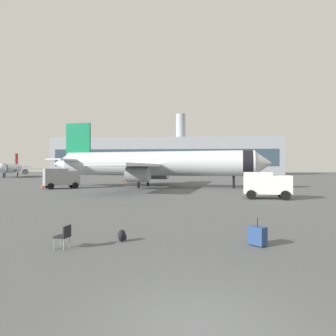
{
  "coord_description": "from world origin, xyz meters",
  "views": [
    {
      "loc": [
        -0.25,
        -5.49,
        3.03
      ],
      "look_at": [
        -1.91,
        24.0,
        3.0
      ],
      "focal_mm": 31.07,
      "sensor_mm": 36.0,
      "label": 1
    }
  ],
  "objects_px": {
    "cargo_van": "(266,184)",
    "rolling_suitcase": "(257,236)",
    "safety_cone_near": "(123,181)",
    "traveller_backpack": "(122,236)",
    "safety_cone_mid": "(43,186)",
    "airplane_at_gate": "(154,164)",
    "service_truck": "(61,178)",
    "airplane_taxiing": "(10,168)",
    "gate_chair": "(64,235)"
  },
  "relations": [
    {
      "from": "airplane_taxiing",
      "to": "traveller_backpack",
      "type": "relative_size",
      "value": 56.16
    },
    {
      "from": "airplane_taxiing",
      "to": "rolling_suitcase",
      "type": "height_order",
      "value": "airplane_taxiing"
    },
    {
      "from": "airplane_taxiing",
      "to": "airplane_at_gate",
      "type": "bearing_deg",
      "value": -41.61
    },
    {
      "from": "safety_cone_mid",
      "to": "rolling_suitcase",
      "type": "xyz_separation_m",
      "value": [
        24.13,
        -31.02,
        0.07
      ]
    },
    {
      "from": "service_truck",
      "to": "rolling_suitcase",
      "type": "xyz_separation_m",
      "value": [
        20.74,
        -29.8,
        -1.22
      ]
    },
    {
      "from": "safety_cone_mid",
      "to": "safety_cone_near",
      "type": "bearing_deg",
      "value": 53.28
    },
    {
      "from": "airplane_at_gate",
      "to": "cargo_van",
      "type": "xyz_separation_m",
      "value": [
        12.76,
        -16.66,
        -2.21
      ]
    },
    {
      "from": "rolling_suitcase",
      "to": "gate_chair",
      "type": "distance_m",
      "value": 7.39
    },
    {
      "from": "airplane_taxiing",
      "to": "service_truck",
      "type": "distance_m",
      "value": 63.66
    },
    {
      "from": "airplane_at_gate",
      "to": "rolling_suitcase",
      "type": "xyz_separation_m",
      "value": [
        7.6,
        -34.08,
        -3.27
      ]
    },
    {
      "from": "safety_cone_near",
      "to": "traveller_backpack",
      "type": "xyz_separation_m",
      "value": [
        9.17,
        -43.49,
        -0.15
      ]
    },
    {
      "from": "safety_cone_near",
      "to": "traveller_backpack",
      "type": "relative_size",
      "value": 1.6
    },
    {
      "from": "airplane_taxiing",
      "to": "safety_cone_near",
      "type": "distance_m",
      "value": 57.93
    },
    {
      "from": "safety_cone_mid",
      "to": "rolling_suitcase",
      "type": "relative_size",
      "value": 0.6
    },
    {
      "from": "cargo_van",
      "to": "safety_cone_near",
      "type": "bearing_deg",
      "value": 126.73
    },
    {
      "from": "airplane_at_gate",
      "to": "safety_cone_mid",
      "type": "xyz_separation_m",
      "value": [
        -16.53,
        -3.06,
        -3.33
      ]
    },
    {
      "from": "safety_cone_near",
      "to": "traveller_backpack",
      "type": "height_order",
      "value": "safety_cone_near"
    },
    {
      "from": "service_truck",
      "to": "cargo_van",
      "type": "distance_m",
      "value": 28.71
    },
    {
      "from": "cargo_van",
      "to": "safety_cone_mid",
      "type": "relative_size",
      "value": 7.08
    },
    {
      "from": "rolling_suitcase",
      "to": "traveller_backpack",
      "type": "distance_m",
      "value": 5.41
    },
    {
      "from": "traveller_backpack",
      "to": "gate_chair",
      "type": "bearing_deg",
      "value": -149.46
    },
    {
      "from": "airplane_at_gate",
      "to": "safety_cone_mid",
      "type": "distance_m",
      "value": 17.13
    },
    {
      "from": "service_truck",
      "to": "traveller_backpack",
      "type": "xyz_separation_m",
      "value": [
        15.35,
        -29.45,
        -1.37
      ]
    },
    {
      "from": "cargo_van",
      "to": "safety_cone_near",
      "type": "relative_size",
      "value": 6.09
    },
    {
      "from": "airplane_at_gate",
      "to": "gate_chair",
      "type": "relative_size",
      "value": 41.46
    },
    {
      "from": "airplane_taxiing",
      "to": "cargo_van",
      "type": "xyz_separation_m",
      "value": [
        64.73,
        -62.81,
        -1.4
      ]
    },
    {
      "from": "traveller_backpack",
      "to": "gate_chair",
      "type": "relative_size",
      "value": 0.56
    },
    {
      "from": "airplane_at_gate",
      "to": "gate_chair",
      "type": "bearing_deg",
      "value": -89.58
    },
    {
      "from": "rolling_suitcase",
      "to": "safety_cone_near",
      "type": "bearing_deg",
      "value": 108.37
    },
    {
      "from": "safety_cone_near",
      "to": "gate_chair",
      "type": "distance_m",
      "value": 45.22
    },
    {
      "from": "cargo_van",
      "to": "rolling_suitcase",
      "type": "bearing_deg",
      "value": -106.49
    },
    {
      "from": "safety_cone_near",
      "to": "airplane_taxiing",
      "type": "bearing_deg",
      "value": 141.05
    },
    {
      "from": "airplane_taxiing",
      "to": "gate_chair",
      "type": "xyz_separation_m",
      "value": [
        52.22,
        -81.03,
        -2.36
      ]
    },
    {
      "from": "rolling_suitcase",
      "to": "gate_chair",
      "type": "relative_size",
      "value": 1.28
    },
    {
      "from": "rolling_suitcase",
      "to": "airplane_at_gate",
      "type": "bearing_deg",
      "value": 102.57
    },
    {
      "from": "airplane_taxiing",
      "to": "rolling_suitcase",
      "type": "bearing_deg",
      "value": -53.41
    },
    {
      "from": "airplane_at_gate",
      "to": "rolling_suitcase",
      "type": "height_order",
      "value": "airplane_at_gate"
    },
    {
      "from": "airplane_at_gate",
      "to": "safety_cone_near",
      "type": "distance_m",
      "value": 12.43
    },
    {
      "from": "service_truck",
      "to": "cargo_van",
      "type": "xyz_separation_m",
      "value": [
        25.9,
        -12.38,
        -0.16
      ]
    },
    {
      "from": "airplane_at_gate",
      "to": "cargo_van",
      "type": "height_order",
      "value": "airplane_at_gate"
    },
    {
      "from": "cargo_van",
      "to": "gate_chair",
      "type": "distance_m",
      "value": 22.12
    },
    {
      "from": "service_truck",
      "to": "safety_cone_near",
      "type": "bearing_deg",
      "value": 66.25
    },
    {
      "from": "safety_cone_mid",
      "to": "cargo_van",
      "type": "bearing_deg",
      "value": -24.91
    },
    {
      "from": "safety_cone_mid",
      "to": "traveller_backpack",
      "type": "height_order",
      "value": "safety_cone_mid"
    },
    {
      "from": "airplane_taxiing",
      "to": "safety_cone_mid",
      "type": "height_order",
      "value": "airplane_taxiing"
    },
    {
      "from": "airplane_taxiing",
      "to": "cargo_van",
      "type": "distance_m",
      "value": 90.2
    },
    {
      "from": "airplane_taxiing",
      "to": "gate_chair",
      "type": "relative_size",
      "value": 31.35
    },
    {
      "from": "safety_cone_near",
      "to": "service_truck",
      "type": "bearing_deg",
      "value": -113.75
    },
    {
      "from": "rolling_suitcase",
      "to": "traveller_backpack",
      "type": "bearing_deg",
      "value": 176.23
    },
    {
      "from": "service_truck",
      "to": "gate_chair",
      "type": "bearing_deg",
      "value": -66.36
    }
  ]
}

